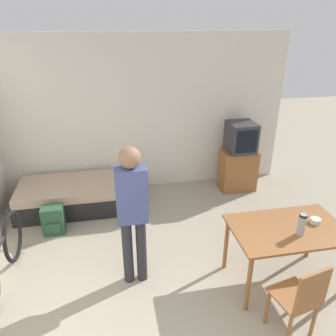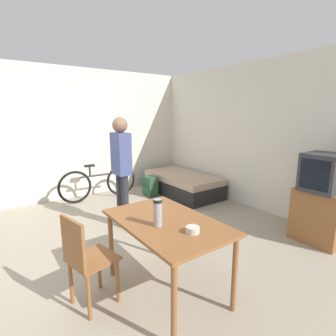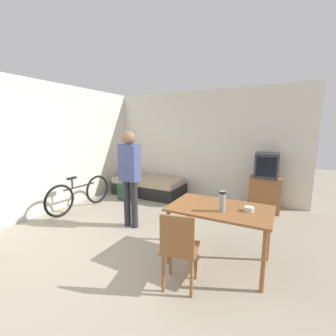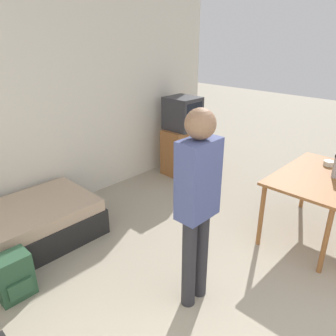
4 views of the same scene
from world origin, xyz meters
name	(u,v)px [view 4 (image 4 of 4)]	position (x,y,z in m)	size (l,w,h in m)	color
wall_back	(61,105)	(0.00, 3.95, 1.35)	(5.42, 0.06, 2.70)	silver
daybed	(13,233)	(-1.05, 3.37, 0.22)	(1.83, 0.94, 0.45)	black
tv	(182,137)	(1.82, 3.49, 0.62)	(0.62, 0.49, 1.26)	brown
dining_table	(318,182)	(1.45, 1.17, 0.67)	(1.27, 0.80, 0.76)	brown
person_standing	(197,198)	(-0.25, 1.52, 1.01)	(0.34, 0.23, 1.72)	#28282D
mate_bowl	(329,163)	(1.80, 1.21, 0.79)	(0.12, 0.12, 0.06)	beige
backpack	(14,276)	(-1.33, 2.70, 0.21)	(0.30, 0.25, 0.43)	#284C33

